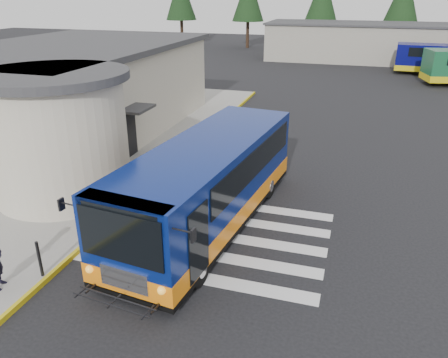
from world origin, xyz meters
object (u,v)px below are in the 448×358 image
(transit_bus, at_px, (208,187))
(pedestrian_b, at_px, (27,182))
(bollard, at_px, (39,259))
(far_bus_a, at_px, (448,59))

(transit_bus, relative_size, pedestrian_b, 5.84)
(transit_bus, distance_m, pedestrian_b, 6.90)
(bollard, relative_size, far_bus_a, 0.12)
(transit_bus, xyz_separation_m, far_bus_a, (12.51, 34.47, 0.15))
(pedestrian_b, relative_size, far_bus_a, 0.19)
(bollard, xyz_separation_m, far_bus_a, (16.01, 38.95, 0.88))
(pedestrian_b, distance_m, far_bus_a, 40.26)
(transit_bus, bearing_deg, far_bus_a, 76.73)
(transit_bus, height_order, bollard, transit_bus)
(pedestrian_b, relative_size, bollard, 1.68)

